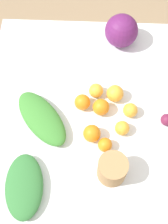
% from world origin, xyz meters
% --- Properties ---
extents(ground_plane, '(8.00, 8.00, 0.00)m').
position_xyz_m(ground_plane, '(0.00, 0.00, 0.00)').
color(ground_plane, '#937A5B').
extents(dining_table, '(1.18, 0.98, 0.74)m').
position_xyz_m(dining_table, '(0.00, 0.00, 0.64)').
color(dining_table, silver).
rests_on(dining_table, ground_plane).
extents(cabbage_purple, '(0.17, 0.17, 0.17)m').
position_xyz_m(cabbage_purple, '(-0.45, 0.18, 0.82)').
color(cabbage_purple, '#601E5B').
rests_on(cabbage_purple, dining_table).
extents(paper_bag, '(0.13, 0.13, 0.13)m').
position_xyz_m(paper_bag, '(0.29, 0.13, 0.80)').
color(paper_bag, '#A87F51').
rests_on(paper_bag, dining_table).
extents(greens_bunch_dandelion, '(0.35, 0.33, 0.07)m').
position_xyz_m(greens_bunch_dandelion, '(0.05, -0.20, 0.77)').
color(greens_bunch_dandelion, '#3D8433').
rests_on(greens_bunch_dandelion, dining_table).
extents(greens_bunch_scallion, '(0.30, 0.19, 0.06)m').
position_xyz_m(greens_bunch_scallion, '(0.37, -0.24, 0.77)').
color(greens_bunch_scallion, '#337538').
rests_on(greens_bunch_scallion, dining_table).
extents(beet_root, '(0.06, 0.06, 0.06)m').
position_xyz_m(beet_root, '(0.03, 0.39, 0.77)').
color(beet_root, maroon).
rests_on(beet_root, dining_table).
extents(orange_0, '(0.07, 0.07, 0.07)m').
position_xyz_m(orange_0, '(-0.11, 0.05, 0.77)').
color(orange_0, '#F9A833').
rests_on(orange_0, dining_table).
extents(orange_1, '(0.08, 0.08, 0.08)m').
position_xyz_m(orange_1, '(0.12, 0.04, 0.78)').
color(orange_1, orange).
rests_on(orange_1, dining_table).
extents(orange_2, '(0.08, 0.08, 0.08)m').
position_xyz_m(orange_2, '(-0.02, 0.08, 0.78)').
color(orange_2, orange).
rests_on(orange_2, dining_table).
extents(orange_3, '(0.07, 0.07, 0.07)m').
position_xyz_m(orange_3, '(-0.01, 0.22, 0.77)').
color(orange_3, '#F9A833').
rests_on(orange_3, dining_table).
extents(orange_4, '(0.07, 0.07, 0.07)m').
position_xyz_m(orange_4, '(0.08, 0.18, 0.77)').
color(orange_4, '#F9A833').
rests_on(orange_4, dining_table).
extents(orange_5, '(0.08, 0.08, 0.08)m').
position_xyz_m(orange_5, '(-0.04, -0.01, 0.77)').
color(orange_5, orange).
rests_on(orange_5, dining_table).
extents(orange_6, '(0.08, 0.08, 0.08)m').
position_xyz_m(orange_6, '(-0.10, 0.15, 0.78)').
color(orange_6, '#F9A833').
rests_on(orange_6, dining_table).
extents(orange_7, '(0.07, 0.07, 0.07)m').
position_xyz_m(orange_7, '(0.17, 0.10, 0.77)').
color(orange_7, orange).
rests_on(orange_7, dining_table).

